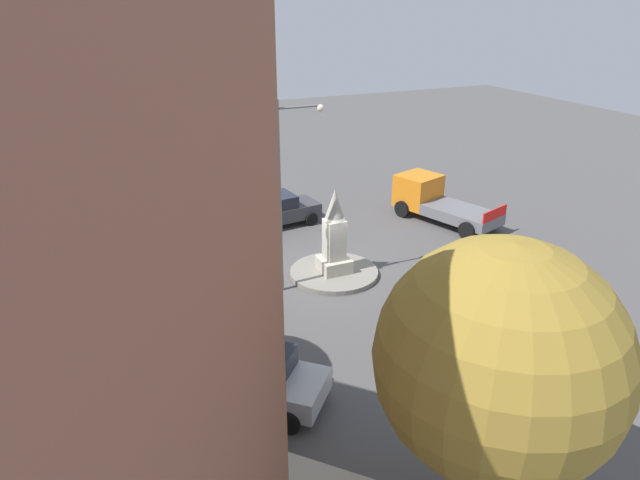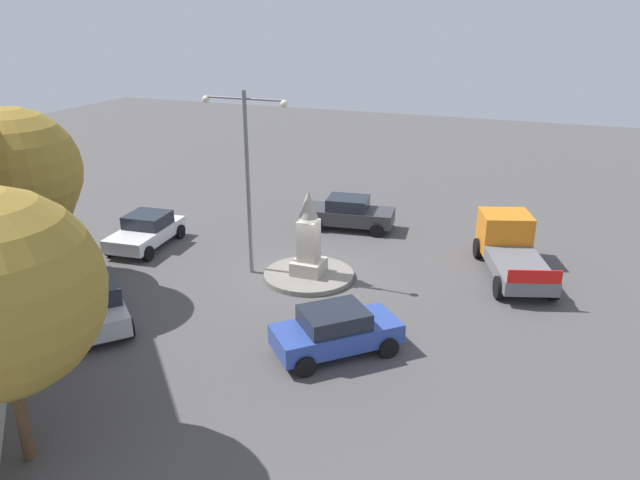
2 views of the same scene
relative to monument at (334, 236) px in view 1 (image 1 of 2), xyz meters
The scene contains 13 objects.
ground_plane 1.71m from the monument, ahead, with size 80.00×80.00×0.00m, color #4F4C4C.
traffic_island 1.61m from the monument, ahead, with size 3.55×3.55×0.20m, color gray.
monument is the anchor object (origin of this frame).
streetlamp 3.60m from the monument, ahead, with size 3.47×0.28×7.18m.
car_dark_grey_far_side 6.05m from the monument, 86.75° to the right, with size 4.33×2.35×1.55m.
car_blue_near_island 5.70m from the monument, 120.62° to the left, with size 3.95×3.86×1.48m.
car_silver_parked_left 8.05m from the monument, 48.57° to the left, with size 4.25×4.07×1.56m.
car_white_passing 8.06m from the monument, ahead, with size 2.36×4.09×1.45m.
truck_orange_approaching 8.14m from the monument, 153.49° to the right, with size 3.62×5.72×2.03m.
stone_boundary_wall 10.89m from the monument, 43.80° to the left, with size 19.49×0.70×1.23m, color #B2AA99.
tree_near_wall 10.77m from the monument, 21.93° to the left, with size 3.89×3.89×5.58m.
tree_mid_cluster 12.33m from the monument, 79.14° to the left, with size 4.56×4.56×6.59m.
tree_far_corner 10.53m from the monument, 30.61° to the left, with size 4.41×4.41×6.92m.
Camera 1 is at (8.57, 18.24, 10.32)m, focal length 31.48 mm.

